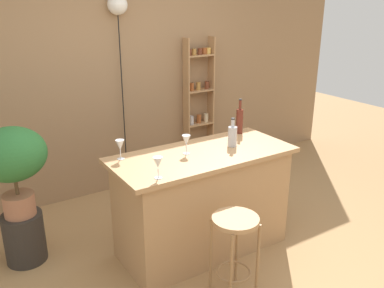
# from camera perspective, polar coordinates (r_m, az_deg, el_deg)

# --- Properties ---
(ground) EXTENTS (12.00, 12.00, 0.00)m
(ground) POSITION_cam_1_polar(r_m,az_deg,el_deg) (3.73, 4.05, -16.15)
(ground) COLOR #A37A4C
(back_wall) EXTENTS (6.40, 0.10, 2.80)m
(back_wall) POSITION_cam_1_polar(r_m,az_deg,el_deg) (4.79, -9.68, 10.04)
(back_wall) COLOR #997551
(back_wall) RESTS_ON ground
(kitchen_counter) EXTENTS (1.59, 0.71, 0.93)m
(kitchen_counter) POSITION_cam_1_polar(r_m,az_deg,el_deg) (3.69, 1.44, -7.95)
(kitchen_counter) COLOR tan
(kitchen_counter) RESTS_ON ground
(bar_stool) EXTENTS (0.35, 0.35, 0.68)m
(bar_stool) POSITION_cam_1_polar(r_m,az_deg,el_deg) (3.12, 5.93, -12.84)
(bar_stool) COLOR #997047
(bar_stool) RESTS_ON ground
(spice_shelf) EXTENTS (0.39, 0.14, 1.73)m
(spice_shelf) POSITION_cam_1_polar(r_m,az_deg,el_deg) (5.23, 0.95, 5.10)
(spice_shelf) COLOR tan
(spice_shelf) RESTS_ON ground
(plant_stool) EXTENTS (0.34, 0.34, 0.44)m
(plant_stool) POSITION_cam_1_polar(r_m,az_deg,el_deg) (3.93, -22.14, -11.85)
(plant_stool) COLOR #2D2823
(plant_stool) RESTS_ON ground
(potted_plant) EXTENTS (0.56, 0.50, 0.77)m
(potted_plant) POSITION_cam_1_polar(r_m,az_deg,el_deg) (3.62, -23.60, -1.92)
(potted_plant) COLOR #A86B4C
(potted_plant) RESTS_ON plant_stool
(bottle_vinegar) EXTENTS (0.07, 0.07, 0.34)m
(bottle_vinegar) POSITION_cam_1_polar(r_m,az_deg,el_deg) (4.00, 6.59, 3.27)
(bottle_vinegar) COLOR #5B2319
(bottle_vinegar) RESTS_ON kitchen_counter
(bottle_soda_blue) EXTENTS (0.08, 0.08, 0.26)m
(bottle_soda_blue) POSITION_cam_1_polar(r_m,az_deg,el_deg) (3.64, 5.60, 1.15)
(bottle_soda_blue) COLOR #B2B2B7
(bottle_soda_blue) RESTS_ON kitchen_counter
(wine_glass_left) EXTENTS (0.07, 0.07, 0.16)m
(wine_glass_left) POSITION_cam_1_polar(r_m,az_deg,el_deg) (2.99, -4.74, -2.66)
(wine_glass_left) COLOR silver
(wine_glass_left) RESTS_ON kitchen_counter
(wine_glass_center) EXTENTS (0.07, 0.07, 0.16)m
(wine_glass_center) POSITION_cam_1_polar(r_m,az_deg,el_deg) (3.38, -9.92, -0.21)
(wine_glass_center) COLOR silver
(wine_glass_center) RESTS_ON kitchen_counter
(wine_glass_right) EXTENTS (0.07, 0.07, 0.16)m
(wine_glass_right) POSITION_cam_1_polar(r_m,az_deg,el_deg) (3.44, -0.80, 0.47)
(wine_glass_right) COLOR silver
(wine_glass_right) RESTS_ON kitchen_counter
(pendant_globe_light) EXTENTS (0.21, 0.21, 2.21)m
(pendant_globe_light) POSITION_cam_1_polar(r_m,az_deg,el_deg) (4.61, -10.25, 18.05)
(pendant_globe_light) COLOR black
(pendant_globe_light) RESTS_ON ground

